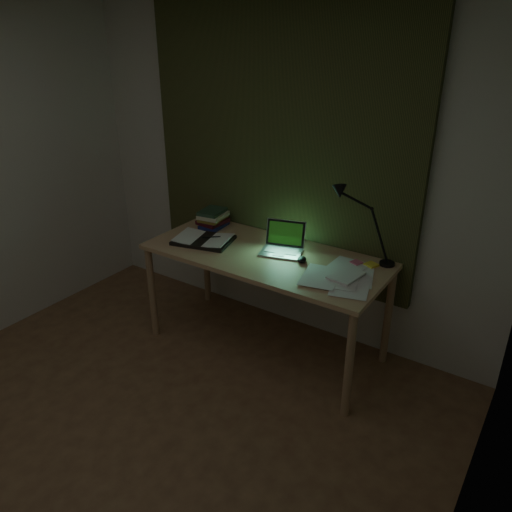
{
  "coord_description": "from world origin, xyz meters",
  "views": [
    {
      "loc": [
        1.88,
        -1.16,
        2.27
      ],
      "look_at": [
        0.17,
        1.42,
        0.82
      ],
      "focal_mm": 35.0,
      "sensor_mm": 36.0,
      "label": 1
    }
  ],
  "objects_px": {
    "loose_papers": "(340,273)",
    "desk": "(265,302)",
    "laptop": "(281,240)",
    "book_stack": "(213,218)",
    "desk_lamp": "(391,227)",
    "open_textbook": "(203,239)"
  },
  "relations": [
    {
      "from": "desk",
      "to": "book_stack",
      "type": "height_order",
      "value": "book_stack"
    },
    {
      "from": "loose_papers",
      "to": "desk_lamp",
      "type": "xyz_separation_m",
      "value": [
        0.21,
        0.3,
        0.26
      ]
    },
    {
      "from": "desk",
      "to": "book_stack",
      "type": "distance_m",
      "value": 0.82
    },
    {
      "from": "loose_papers",
      "to": "desk_lamp",
      "type": "bearing_deg",
      "value": 55.27
    },
    {
      "from": "desk",
      "to": "book_stack",
      "type": "xyz_separation_m",
      "value": [
        -0.63,
        0.21,
        0.47
      ]
    },
    {
      "from": "desk",
      "to": "laptop",
      "type": "xyz_separation_m",
      "value": [
        0.09,
        0.07,
        0.5
      ]
    },
    {
      "from": "desk_lamp",
      "to": "book_stack",
      "type": "bearing_deg",
      "value": 176.11
    },
    {
      "from": "laptop",
      "to": "loose_papers",
      "type": "distance_m",
      "value": 0.5
    },
    {
      "from": "loose_papers",
      "to": "book_stack",
      "type": "bearing_deg",
      "value": 170.11
    },
    {
      "from": "laptop",
      "to": "desk_lamp",
      "type": "bearing_deg",
      "value": 2.78
    },
    {
      "from": "desk",
      "to": "loose_papers",
      "type": "height_order",
      "value": "loose_papers"
    },
    {
      "from": "book_stack",
      "to": "loose_papers",
      "type": "relative_size",
      "value": 0.56
    },
    {
      "from": "laptop",
      "to": "book_stack",
      "type": "height_order",
      "value": "laptop"
    },
    {
      "from": "loose_papers",
      "to": "laptop",
      "type": "bearing_deg",
      "value": 172.21
    },
    {
      "from": "book_stack",
      "to": "desk_lamp",
      "type": "distance_m",
      "value": 1.43
    },
    {
      "from": "book_stack",
      "to": "desk_lamp",
      "type": "bearing_deg",
      "value": 3.69
    },
    {
      "from": "loose_papers",
      "to": "desk_lamp",
      "type": "distance_m",
      "value": 0.45
    },
    {
      "from": "open_textbook",
      "to": "book_stack",
      "type": "height_order",
      "value": "book_stack"
    },
    {
      "from": "laptop",
      "to": "book_stack",
      "type": "xyz_separation_m",
      "value": [
        -0.72,
        0.14,
        -0.03
      ]
    },
    {
      "from": "open_textbook",
      "to": "loose_papers",
      "type": "distance_m",
      "value": 1.08
    },
    {
      "from": "loose_papers",
      "to": "desk",
      "type": "bearing_deg",
      "value": -179.82
    },
    {
      "from": "laptop",
      "to": "desk_lamp",
      "type": "height_order",
      "value": "desk_lamp"
    }
  ]
}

